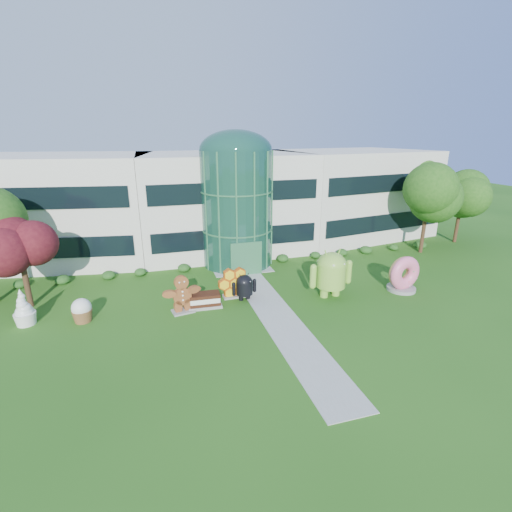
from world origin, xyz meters
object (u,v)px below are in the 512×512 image
object	(u,v)px
android_green	(331,271)
donut	(403,273)
android_black	(244,285)
gingerbread	(182,294)

from	to	relation	value
android_green	donut	distance (m)	5.65
android_green	android_black	xyz separation A→B (m)	(-6.04, 1.16, -0.85)
android_green	gingerbread	world-z (taller)	android_green
android_green	gingerbread	xyz separation A→B (m)	(-10.39, 0.46, -0.64)
donut	android_green	bearing A→B (deg)	167.54
android_green	donut	world-z (taller)	android_green
donut	gingerbread	xyz separation A→B (m)	(-15.98, 1.05, -0.06)
android_green	android_black	distance (m)	6.21
android_green	donut	size ratio (longest dim) A/B	1.42
android_black	donut	distance (m)	11.77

